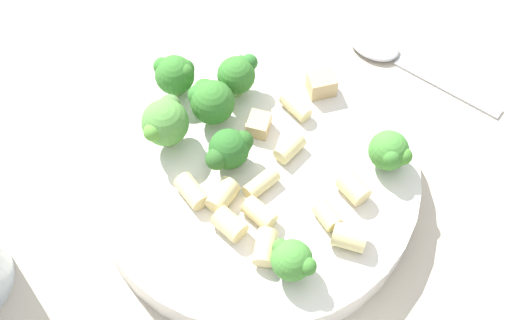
{
  "coord_description": "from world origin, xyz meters",
  "views": [
    {
      "loc": [
        -0.25,
        0.06,
        0.46
      ],
      "look_at": [
        0.0,
        0.0,
        0.04
      ],
      "focal_mm": 45.0,
      "sensor_mm": 36.0,
      "label": 1
    }
  ],
  "objects_px": {
    "broccoli_floret_0": "(229,149)",
    "broccoli_floret_4": "(165,122)",
    "rigatoni_5": "(222,195)",
    "rigatoni_10": "(265,247)",
    "broccoli_floret_3": "(242,73)",
    "rigatoni_2": "(290,148)",
    "rigatoni_1": "(259,213)",
    "rigatoni_8": "(354,188)",
    "broccoli_floret_2": "(390,152)",
    "rigatoni_4": "(192,191)",
    "broccoli_floret_5": "(175,74)",
    "rigatoni_6": "(296,106)",
    "broccoli_floret_6": "(291,260)",
    "chicken_chunk_1": "(322,84)",
    "chicken_chunk_0": "(259,125)",
    "spoon": "(393,55)",
    "pasta_bowl": "(256,175)",
    "rigatoni_3": "(327,216)",
    "rigatoni_7": "(230,224)",
    "rigatoni_0": "(259,184)",
    "broccoli_floret_1": "(210,100)",
    "rigatoni_9": "(349,237)"
  },
  "relations": [
    {
      "from": "broccoli_floret_0",
      "to": "broccoli_floret_4",
      "type": "height_order",
      "value": "broccoli_floret_4"
    },
    {
      "from": "rigatoni_5",
      "to": "rigatoni_10",
      "type": "bearing_deg",
      "value": -155.28
    },
    {
      "from": "broccoli_floret_3",
      "to": "rigatoni_2",
      "type": "bearing_deg",
      "value": -161.08
    },
    {
      "from": "rigatoni_1",
      "to": "rigatoni_8",
      "type": "relative_size",
      "value": 1.08
    },
    {
      "from": "broccoli_floret_2",
      "to": "rigatoni_4",
      "type": "distance_m",
      "value": 0.15
    },
    {
      "from": "broccoli_floret_5",
      "to": "rigatoni_8",
      "type": "height_order",
      "value": "broccoli_floret_5"
    },
    {
      "from": "broccoli_floret_0",
      "to": "rigatoni_6",
      "type": "bearing_deg",
      "value": -59.07
    },
    {
      "from": "broccoli_floret_6",
      "to": "rigatoni_10",
      "type": "height_order",
      "value": "broccoli_floret_6"
    },
    {
      "from": "broccoli_floret_3",
      "to": "chicken_chunk_1",
      "type": "bearing_deg",
      "value": -102.94
    },
    {
      "from": "rigatoni_10",
      "to": "chicken_chunk_0",
      "type": "bearing_deg",
      "value": -10.02
    },
    {
      "from": "broccoli_floret_0",
      "to": "broccoli_floret_2",
      "type": "relative_size",
      "value": 1.17
    },
    {
      "from": "rigatoni_1",
      "to": "spoon",
      "type": "height_order",
      "value": "rigatoni_1"
    },
    {
      "from": "broccoli_floret_2",
      "to": "pasta_bowl",
      "type": "bearing_deg",
      "value": 78.9
    },
    {
      "from": "rigatoni_6",
      "to": "broccoli_floret_2",
      "type": "bearing_deg",
      "value": -139.07
    },
    {
      "from": "rigatoni_3",
      "to": "rigatoni_6",
      "type": "bearing_deg",
      "value": -1.1
    },
    {
      "from": "pasta_bowl",
      "to": "rigatoni_7",
      "type": "height_order",
      "value": "rigatoni_7"
    },
    {
      "from": "broccoli_floret_5",
      "to": "rigatoni_10",
      "type": "height_order",
      "value": "broccoli_floret_5"
    },
    {
      "from": "rigatoni_0",
      "to": "rigatoni_4",
      "type": "height_order",
      "value": "rigatoni_4"
    },
    {
      "from": "broccoli_floret_2",
      "to": "broccoli_floret_3",
      "type": "xyz_separation_m",
      "value": [
        0.1,
        0.1,
        0.0
      ]
    },
    {
      "from": "broccoli_floret_1",
      "to": "broccoli_floret_3",
      "type": "distance_m",
      "value": 0.04
    },
    {
      "from": "rigatoni_1",
      "to": "chicken_chunk_1",
      "type": "bearing_deg",
      "value": -35.95
    },
    {
      "from": "broccoli_floret_6",
      "to": "pasta_bowl",
      "type": "bearing_deg",
      "value": 3.0
    },
    {
      "from": "broccoli_floret_1",
      "to": "rigatoni_3",
      "type": "bearing_deg",
      "value": -148.91
    },
    {
      "from": "broccoli_floret_4",
      "to": "chicken_chunk_0",
      "type": "relative_size",
      "value": 2.39
    },
    {
      "from": "broccoli_floret_5",
      "to": "rigatoni_10",
      "type": "relative_size",
      "value": 1.47
    },
    {
      "from": "rigatoni_1",
      "to": "chicken_chunk_0",
      "type": "height_order",
      "value": "same"
    },
    {
      "from": "broccoli_floret_2",
      "to": "broccoli_floret_1",
      "type": "bearing_deg",
      "value": 59.64
    },
    {
      "from": "rigatoni_5",
      "to": "rigatoni_10",
      "type": "xyz_separation_m",
      "value": [
        -0.05,
        -0.02,
        -0.0
      ]
    },
    {
      "from": "pasta_bowl",
      "to": "rigatoni_6",
      "type": "bearing_deg",
      "value": -43.39
    },
    {
      "from": "rigatoni_1",
      "to": "rigatoni_8",
      "type": "distance_m",
      "value": 0.07
    },
    {
      "from": "rigatoni_0",
      "to": "spoon",
      "type": "height_order",
      "value": "rigatoni_0"
    },
    {
      "from": "rigatoni_2",
      "to": "rigatoni_5",
      "type": "xyz_separation_m",
      "value": [
        -0.03,
        0.06,
        0.0
      ]
    },
    {
      "from": "broccoli_floret_5",
      "to": "broccoli_floret_3",
      "type": "bearing_deg",
      "value": -102.26
    },
    {
      "from": "broccoli_floret_2",
      "to": "chicken_chunk_0",
      "type": "distance_m",
      "value": 0.11
    },
    {
      "from": "broccoli_floret_3",
      "to": "rigatoni_5",
      "type": "xyz_separation_m",
      "value": [
        -0.1,
        0.04,
        -0.01
      ]
    },
    {
      "from": "broccoli_floret_1",
      "to": "rigatoni_9",
      "type": "height_order",
      "value": "broccoli_floret_1"
    },
    {
      "from": "broccoli_floret_4",
      "to": "rigatoni_10",
      "type": "height_order",
      "value": "broccoli_floret_4"
    },
    {
      "from": "broccoli_floret_1",
      "to": "rigatoni_6",
      "type": "bearing_deg",
      "value": -96.63
    },
    {
      "from": "rigatoni_10",
      "to": "broccoli_floret_3",
      "type": "bearing_deg",
      "value": -5.31
    },
    {
      "from": "rigatoni_3",
      "to": "rigatoni_5",
      "type": "bearing_deg",
      "value": 65.76
    },
    {
      "from": "broccoli_floret_1",
      "to": "rigatoni_2",
      "type": "height_order",
      "value": "broccoli_floret_1"
    },
    {
      "from": "broccoli_floret_2",
      "to": "chicken_chunk_1",
      "type": "relative_size",
      "value": 1.51
    },
    {
      "from": "broccoli_floret_5",
      "to": "chicken_chunk_0",
      "type": "relative_size",
      "value": 1.97
    },
    {
      "from": "broccoli_floret_0",
      "to": "rigatoni_7",
      "type": "xyz_separation_m",
      "value": [
        -0.06,
        0.01,
        -0.01
      ]
    },
    {
      "from": "pasta_bowl",
      "to": "rigatoni_0",
      "type": "distance_m",
      "value": 0.03
    },
    {
      "from": "broccoli_floret_1",
      "to": "rigatoni_7",
      "type": "distance_m",
      "value": 0.1
    },
    {
      "from": "pasta_bowl",
      "to": "chicken_chunk_1",
      "type": "distance_m",
      "value": 0.1
    },
    {
      "from": "rigatoni_7",
      "to": "broccoli_floret_6",
      "type": "bearing_deg",
      "value": -139.6
    },
    {
      "from": "broccoli_floret_1",
      "to": "rigatoni_8",
      "type": "relative_size",
      "value": 1.8
    },
    {
      "from": "broccoli_floret_4",
      "to": "broccoli_floret_6",
      "type": "bearing_deg",
      "value": -152.18
    }
  ]
}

